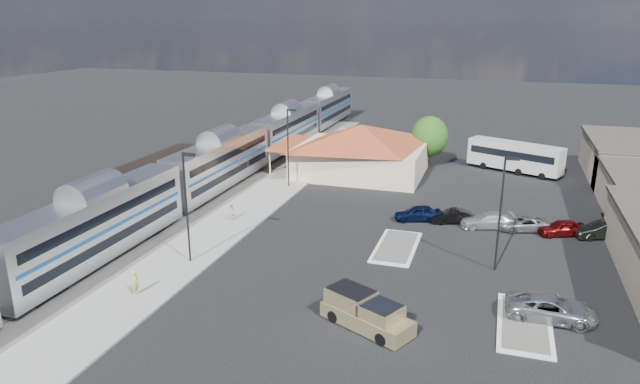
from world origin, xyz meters
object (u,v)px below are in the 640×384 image
(pickup_truck, at_px, (367,313))
(coach_bus, at_px, (515,155))
(suv, at_px, (551,309))
(station_depot, at_px, (361,149))

(pickup_truck, height_order, coach_bus, coach_bus)
(suv, height_order, coach_bus, coach_bus)
(station_depot, relative_size, pickup_truck, 2.87)
(coach_bus, bearing_deg, station_depot, 134.85)
(station_depot, distance_m, suv, 36.86)
(station_depot, bearing_deg, pickup_truck, -75.55)
(pickup_truck, distance_m, coach_bus, 43.00)
(pickup_truck, relative_size, suv, 1.12)
(suv, bearing_deg, coach_bus, 2.36)
(pickup_truck, bearing_deg, coach_bus, 14.23)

